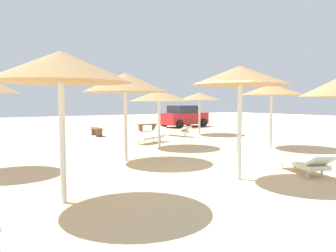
# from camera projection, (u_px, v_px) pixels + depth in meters

# --- Properties ---
(ground_plane) EXTENTS (80.00, 80.00, 0.00)m
(ground_plane) POSITION_uv_depth(u_px,v_px,m) (230.00, 178.00, 8.88)
(ground_plane) COLOR beige
(parasol_1) EXTENTS (2.77, 2.77, 3.02)m
(parasol_1) POSITION_uv_depth(u_px,v_px,m) (61.00, 67.00, 6.49)
(parasol_1) COLOR silver
(parasol_1) RESTS_ON ground
(parasol_2) EXTENTS (2.76, 2.76, 2.53)m
(parasol_2) POSITION_uv_depth(u_px,v_px,m) (159.00, 96.00, 14.79)
(parasol_2) COLOR silver
(parasol_2) RESTS_ON ground
(parasol_3) EXTENTS (2.51, 2.51, 2.94)m
(parasol_3) POSITION_uv_depth(u_px,v_px,m) (240.00, 76.00, 8.50)
(parasol_3) COLOR silver
(parasol_3) RESTS_ON ground
(parasol_4) EXTENTS (2.76, 2.76, 2.58)m
(parasol_4) POSITION_uv_depth(u_px,v_px,m) (200.00, 97.00, 20.52)
(parasol_4) COLOR silver
(parasol_4) RESTS_ON ground
(parasol_5) EXTENTS (2.78, 2.78, 2.79)m
(parasol_5) POSITION_uv_depth(u_px,v_px,m) (272.00, 90.00, 14.55)
(parasol_5) COLOR silver
(parasol_5) RESTS_ON ground
(parasol_7) EXTENTS (2.87, 2.87, 3.00)m
(parasol_7) POSITION_uv_depth(u_px,v_px,m) (125.00, 83.00, 11.29)
(parasol_7) COLOR silver
(parasol_7) RESTS_ON ground
(lounger_2) EXTENTS (1.98, 1.32, 0.74)m
(lounger_2) POSITION_uv_depth(u_px,v_px,m) (151.00, 136.00, 16.38)
(lounger_2) COLOR silver
(lounger_2) RESTS_ON ground
(lounger_3) EXTENTS (1.25, 2.02, 0.63)m
(lounger_3) POSITION_uv_depth(u_px,v_px,m) (304.00, 163.00, 9.34)
(lounger_3) COLOR silver
(lounger_3) RESTS_ON ground
(lounger_4) EXTENTS (1.00, 2.00, 0.64)m
(lounger_4) POSITION_uv_depth(u_px,v_px,m) (177.00, 131.00, 19.57)
(lounger_4) COLOR silver
(lounger_4) RESTS_ON ground
(bench_0) EXTENTS (0.59, 1.54, 0.49)m
(bench_0) POSITION_uv_depth(u_px,v_px,m) (97.00, 130.00, 19.61)
(bench_0) COLOR brown
(bench_0) RESTS_ON ground
(bench_1) EXTENTS (1.53, 0.51, 0.49)m
(bench_1) POSITION_uv_depth(u_px,v_px,m) (147.00, 126.00, 23.03)
(bench_1) COLOR brown
(bench_1) RESTS_ON ground
(parked_car) EXTENTS (4.21, 2.45, 1.72)m
(parked_car) POSITION_uv_depth(u_px,v_px,m) (184.00, 117.00, 26.70)
(parked_car) COLOR #B21E23
(parked_car) RESTS_ON ground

